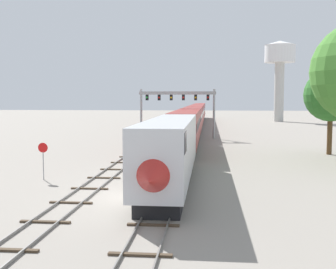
% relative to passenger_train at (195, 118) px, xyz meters
% --- Properties ---
extents(ground_plane, '(400.00, 400.00, 0.00)m').
position_rel_passenger_train_xyz_m(ground_plane, '(-2.00, -54.85, -2.61)').
color(ground_plane, gray).
extents(track_main, '(2.60, 200.00, 0.16)m').
position_rel_passenger_train_xyz_m(track_main, '(0.00, 5.15, -2.54)').
color(track_main, slate).
rests_on(track_main, ground).
extents(track_near, '(2.60, 160.00, 0.16)m').
position_rel_passenger_train_xyz_m(track_near, '(-5.50, -14.85, -2.54)').
color(track_near, slate).
rests_on(track_near, ground).
extents(passenger_train, '(3.04, 122.33, 4.80)m').
position_rel_passenger_train_xyz_m(passenger_train, '(0.00, 0.00, 0.00)').
color(passenger_train, silver).
rests_on(passenger_train, ground).
extents(signal_gantry, '(12.10, 0.49, 7.74)m').
position_rel_passenger_train_xyz_m(signal_gantry, '(-2.25, -14.59, 3.12)').
color(signal_gantry, '#999BA0').
rests_on(signal_gantry, ground).
extents(water_tower, '(8.35, 8.35, 21.95)m').
position_rel_passenger_train_xyz_m(water_tower, '(21.85, 37.79, 14.06)').
color(water_tower, beige).
rests_on(water_tower, ground).
extents(stop_sign, '(0.76, 0.08, 2.88)m').
position_rel_passenger_train_xyz_m(stop_sign, '(-10.00, -49.82, -0.74)').
color(stop_sign, gray).
rests_on(stop_sign, ground).
extents(trackside_tree_mid, '(5.92, 5.92, 9.62)m').
position_rel_passenger_train_xyz_m(trackside_tree_mid, '(16.19, -32.33, 4.02)').
color(trackside_tree_mid, brown).
rests_on(trackside_tree_mid, ground).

